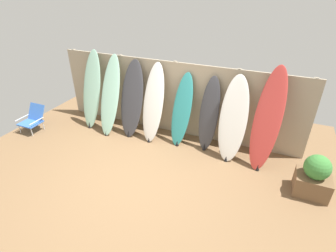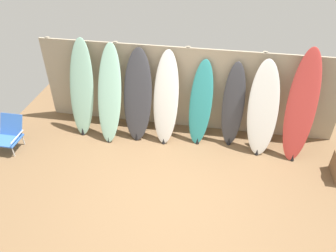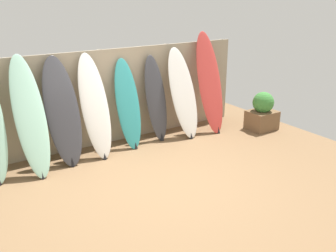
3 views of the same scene
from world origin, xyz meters
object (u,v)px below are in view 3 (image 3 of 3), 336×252
surfboard_teal_4 (128,105)px  surfboard_red_7 (210,83)px  planter_box (262,112)px  surfboard_charcoal_5 (156,99)px  surfboard_charcoal_2 (63,112)px  surfboard_white_3 (95,107)px  surfboard_seafoam_1 (30,117)px  surfboard_white_6 (183,93)px

surfboard_teal_4 → surfboard_red_7: size_ratio=0.80×
surfboard_teal_4 → planter_box: 2.92m
surfboard_charcoal_5 → surfboard_red_7: 1.24m
surfboard_teal_4 → surfboard_red_7: (1.84, -0.12, 0.21)m
surfboard_charcoal_2 → surfboard_white_3: size_ratio=1.00×
surfboard_white_3 → surfboard_charcoal_5: (1.31, 0.11, -0.08)m
surfboard_seafoam_1 → surfboard_white_6: 2.99m
surfboard_white_3 → surfboard_charcoal_2: bearing=180.0°
surfboard_charcoal_5 → surfboard_white_6: surfboard_white_6 is taller
surfboard_seafoam_1 → surfboard_white_3: surfboard_seafoam_1 is taller
surfboard_teal_4 → planter_box: (2.79, -0.76, -0.43)m
surfboard_white_6 → surfboard_charcoal_5: bearing=166.0°
surfboard_red_7 → surfboard_charcoal_5: bearing=172.8°
surfboard_seafoam_1 → planter_box: bearing=-7.2°
surfboard_charcoal_2 → surfboard_white_6: surfboard_charcoal_2 is taller
surfboard_white_3 → planter_box: bearing=-11.1°
surfboard_white_6 → surfboard_red_7: (0.66, -0.02, 0.14)m
surfboard_charcoal_2 → surfboard_charcoal_5: (1.89, 0.11, -0.08)m
surfboard_charcoal_2 → surfboard_teal_4: (1.26, 0.08, -0.08)m
surfboard_charcoal_5 → planter_box: surfboard_charcoal_5 is taller
surfboard_charcoal_5 → planter_box: (2.16, -0.79, -0.44)m
surfboard_charcoal_2 → surfboard_red_7: 3.10m
surfboard_seafoam_1 → surfboard_red_7: bearing=0.8°
surfboard_white_3 → surfboard_white_6: surfboard_white_3 is taller
surfboard_teal_4 → planter_box: bearing=-15.2°
surfboard_seafoam_1 → surfboard_teal_4: surfboard_seafoam_1 is taller
planter_box → surfboard_white_3: bearing=168.9°
surfboard_charcoal_5 → surfboard_white_6: size_ratio=0.93×
surfboard_seafoam_1 → surfboard_charcoal_5: 2.45m
surfboard_white_6 → surfboard_red_7: size_ratio=0.87×
surfboard_charcoal_5 → surfboard_white_6: (0.55, -0.14, 0.06)m
surfboard_charcoal_2 → planter_box: bearing=-9.6°
surfboard_seafoam_1 → surfboard_white_6: size_ratio=1.07×
surfboard_charcoal_5 → planter_box: size_ratio=2.03×
surfboard_white_6 → surfboard_red_7: bearing=-1.4°
surfboard_white_3 → surfboard_teal_4: size_ratio=1.10×
surfboard_white_3 → surfboard_red_7: (2.53, -0.04, 0.12)m
surfboard_seafoam_1 → surfboard_red_7: size_ratio=0.92×
surfboard_red_7 → planter_box: size_ratio=2.50×
surfboard_teal_4 → surfboard_charcoal_5: surfboard_charcoal_5 is taller
surfboard_charcoal_2 → surfboard_charcoal_5: surfboard_charcoal_2 is taller
planter_box → surfboard_seafoam_1: bearing=172.8°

